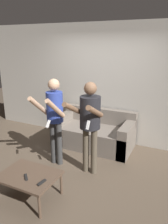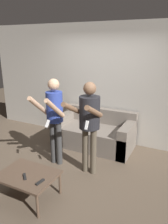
{
  "view_description": "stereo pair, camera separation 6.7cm",
  "coord_description": "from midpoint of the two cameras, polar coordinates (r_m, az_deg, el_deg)",
  "views": [
    {
      "loc": [
        1.72,
        -3.09,
        2.27
      ],
      "look_at": [
        -0.05,
        0.6,
        0.96
      ],
      "focal_mm": 35.0,
      "sensor_mm": 36.0,
      "label": 1
    },
    {
      "loc": [
        1.78,
        -3.06,
        2.27
      ],
      "look_at": [
        -0.05,
        0.6,
        0.96
      ],
      "focal_mm": 35.0,
      "sensor_mm": 36.0,
      "label": 2
    }
  ],
  "objects": [
    {
      "name": "couch",
      "position": [
        4.99,
        2.27,
        -5.64
      ],
      "size": [
        1.74,
        0.88,
        0.81
      ],
      "color": "slate",
      "rests_on": "ground_plane"
    },
    {
      "name": "person_standing_right",
      "position": [
        3.69,
        0.97,
        -1.58
      ],
      "size": [
        0.47,
        0.73,
        1.66
      ],
      "color": "brown",
      "rests_on": "ground_plane"
    },
    {
      "name": "ground_plane",
      "position": [
        4.2,
        -3.55,
        -14.95
      ],
      "size": [
        14.0,
        14.0,
        0.0
      ],
      "primitive_type": "plane",
      "color": "brown"
    },
    {
      "name": "person_standing_left",
      "position": [
        4.02,
        -8.24,
        -0.45
      ],
      "size": [
        0.42,
        0.67,
        1.66
      ],
      "color": "#383838",
      "rests_on": "ground_plane"
    },
    {
      "name": "remote_far",
      "position": [
        3.4,
        -15.46,
        -16.06
      ],
      "size": [
        0.13,
        0.13,
        0.02
      ],
      "color": "black",
      "rests_on": "coffee_table"
    },
    {
      "name": "remote_near",
      "position": [
        3.24,
        -11.59,
        -17.58
      ],
      "size": [
        0.06,
        0.15,
        0.02
      ],
      "color": "black",
      "rests_on": "coffee_table"
    },
    {
      "name": "coffee_table",
      "position": [
        3.49,
        -14.73,
        -16.06
      ],
      "size": [
        0.85,
        0.63,
        0.4
      ],
      "color": "brown",
      "rests_on": "ground_plane"
    },
    {
      "name": "wall_back",
      "position": [
        5.09,
        5.06,
        7.28
      ],
      "size": [
        6.4,
        0.06,
        2.7
      ],
      "color": "#B7B2A8",
      "rests_on": "ground_plane"
    }
  ]
}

